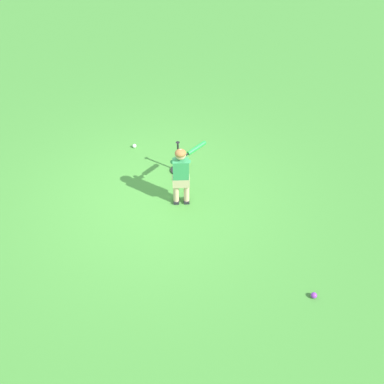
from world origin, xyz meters
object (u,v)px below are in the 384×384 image
object	(u,v)px
play_ball_far_left	(134,146)
play_ball_near_batter	(314,295)
batting_tee	(178,166)
child_batter	(182,171)

from	to	relation	value
play_ball_far_left	play_ball_near_batter	world-z (taller)	play_ball_near_batter
play_ball_far_left	batting_tee	xyz separation A→B (m)	(-0.29, 1.05, 0.07)
child_batter	play_ball_near_batter	size ratio (longest dim) A/B	12.59
play_ball_near_batter	batting_tee	world-z (taller)	batting_tee
play_ball_far_left	batting_tee	size ratio (longest dim) A/B	0.12
child_batter	batting_tee	size ratio (longest dim) A/B	1.74
child_batter	play_ball_near_batter	world-z (taller)	child_batter
child_batter	batting_tee	world-z (taller)	child_batter
play_ball_far_left	play_ball_near_batter	bearing A→B (deg)	93.47
child_batter	play_ball_near_batter	distance (m)	2.70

